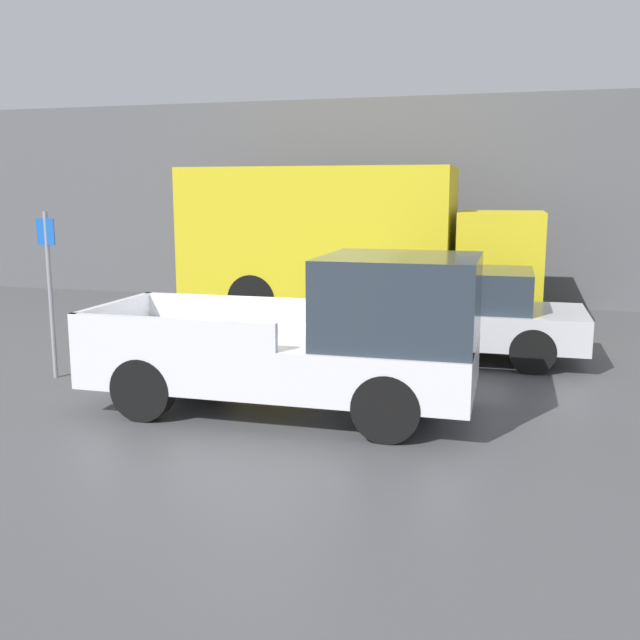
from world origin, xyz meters
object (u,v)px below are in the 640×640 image
(pickup_truck, at_px, (319,339))
(parking_sign, at_px, (50,286))
(car, at_px, (450,312))
(delivery_truck, at_px, (347,238))

(pickup_truck, relative_size, parking_sign, 1.96)
(pickup_truck, xyz_separation_m, parking_sign, (-4.42, 0.63, 0.46))
(car, distance_m, parking_sign, 6.59)
(car, height_order, delivery_truck, delivery_truck)
(delivery_truck, bearing_deg, parking_sign, -117.39)
(pickup_truck, bearing_deg, car, 69.67)
(car, relative_size, parking_sign, 1.81)
(pickup_truck, height_order, delivery_truck, delivery_truck)
(delivery_truck, relative_size, parking_sign, 3.05)
(parking_sign, bearing_deg, delivery_truck, 62.61)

